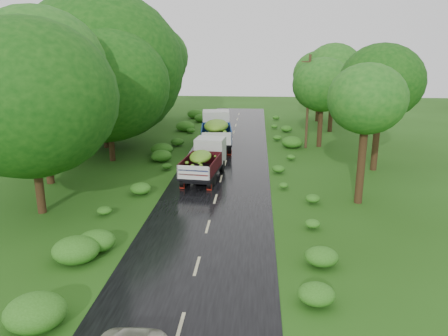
# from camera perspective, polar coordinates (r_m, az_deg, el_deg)

# --- Properties ---
(ground) EXTENTS (120.00, 120.00, 0.00)m
(ground) POSITION_cam_1_polar(r_m,az_deg,el_deg) (18.22, -3.56, -12.70)
(ground) COLOR #1D430E
(ground) RESTS_ON ground
(road) EXTENTS (6.50, 80.00, 0.02)m
(road) POSITION_cam_1_polar(r_m,az_deg,el_deg) (22.70, -1.85, -6.65)
(road) COLOR black
(road) RESTS_ON ground
(road_lines) EXTENTS (0.12, 69.60, 0.00)m
(road_lines) POSITION_cam_1_polar(r_m,az_deg,el_deg) (23.62, -1.59, -5.70)
(road_lines) COLOR #BFB78C
(road_lines) RESTS_ON road
(truck_near) EXTENTS (2.62, 5.88, 2.39)m
(truck_near) POSITION_cam_1_polar(r_m,az_deg,el_deg) (29.11, -2.51, 1.25)
(truck_near) COLOR black
(truck_near) RESTS_ON ground
(truck_far) EXTENTS (3.09, 7.07, 2.89)m
(truck_far) POSITION_cam_1_polar(r_m,az_deg,el_deg) (37.97, -1.03, 5.16)
(truck_far) COLOR black
(truck_far) RESTS_ON ground
(utility_pole) EXTENTS (1.33, 0.57, 7.89)m
(utility_pole) POSITION_cam_1_polar(r_m,az_deg,el_deg) (37.99, 10.91, 8.59)
(utility_pole) COLOR #382616
(utility_pole) RESTS_ON ground
(trees_left) EXTENTS (6.73, 34.69, 9.21)m
(trees_left) POSITION_cam_1_polar(r_m,az_deg,el_deg) (38.40, -14.82, 12.24)
(trees_left) COLOR black
(trees_left) RESTS_ON ground
(trees_right) EXTENTS (6.20, 30.64, 7.84)m
(trees_right) POSITION_cam_1_polar(r_m,az_deg,el_deg) (39.81, 14.72, 11.12)
(trees_right) COLOR black
(trees_right) RESTS_ON ground
(shrubs) EXTENTS (11.90, 44.00, 0.70)m
(shrubs) POSITION_cam_1_polar(r_m,az_deg,el_deg) (31.07, -0.09, 0.29)
(shrubs) COLOR #296016
(shrubs) RESTS_ON ground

